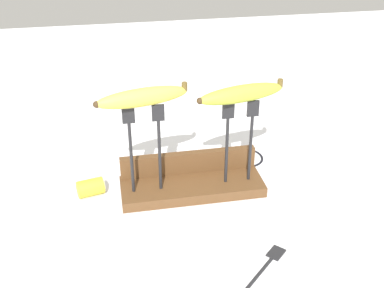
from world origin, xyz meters
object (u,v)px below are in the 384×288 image
Objects in this scene: wire_coil at (244,157)px; fork_stand_right at (239,135)px; banana_chunk_near at (91,187)px; fork_fallen_near at (264,267)px; fork_stand_left at (145,142)px; banana_raised_right at (242,94)px; banana_raised_left at (142,97)px.

fork_stand_right is at bearing -113.53° from wire_coil.
fork_stand_right is at bearing -6.86° from banana_chunk_near.
fork_fallen_near is at bearing -43.76° from banana_chunk_near.
fork_stand_right reaches higher than banana_chunk_near.
fork_stand_left is at bearing -153.45° from wire_coil.
banana_raised_right is 0.35m from fork_fallen_near.
wire_coil is (0.06, 0.13, -0.24)m from banana_raised_right.
wire_coil is (0.06, 0.13, -0.14)m from fork_stand_right.
fork_stand_left is 0.33m from wire_coil.
wire_coil is at bearing 66.47° from fork_stand_right.
banana_raised_left is at bearing -168.42° from fork_stand_left.
fork_stand_left reaches higher than fork_stand_right.
fork_stand_right is 1.00× the size of banana_raised_left.
banana_chunk_near reaches higher than wire_coil.
fork_fallen_near is at bearing -54.04° from fork_stand_left.
banana_raised_right is at bearing -167.64° from fork_stand_right.
banana_chunk_near is at bearing 173.14° from fork_stand_right.
fork_stand_left is 1.42× the size of fork_fallen_near.
fork_fallen_near is (0.19, -0.26, -0.14)m from fork_stand_left.
fork_stand_right is at bearing 86.04° from fork_fallen_near.
banana_chunk_near is (-0.33, 0.04, -0.22)m from banana_raised_right.
fork_stand_left is 3.08× the size of banana_chunk_near.
banana_raised_right is at bearing -6.87° from banana_chunk_near.
fork_stand_right is 2.96× the size of banana_chunk_near.
fork_stand_left is at bearing -17.75° from banana_chunk_near.
wire_coil is at bearing 66.45° from banana_raised_right.
banana_chunk_near is (-0.31, 0.30, 0.02)m from fork_fallen_near.
banana_raised_left is at bearing -153.46° from wire_coil.
fork_stand_left is 0.23m from banana_raised_right.
banana_chunk_near is at bearing 162.24° from banana_raised_left.
banana_raised_left is 0.21m from banana_raised_right.
fork_fallen_near is 2.17× the size of banana_chunk_near.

